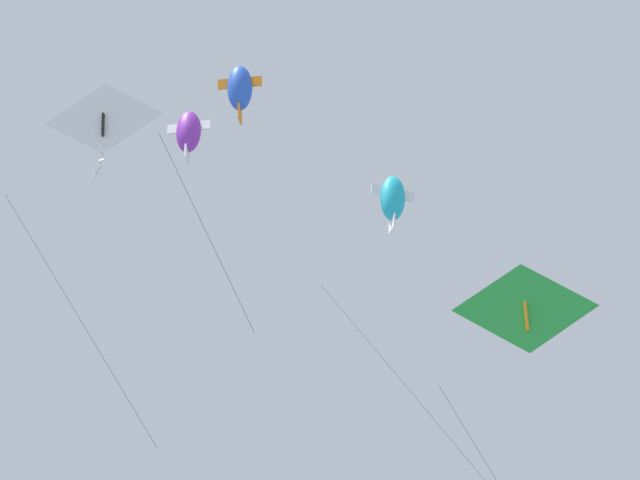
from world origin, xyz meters
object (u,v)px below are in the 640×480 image
kite_delta_highest (525,311)px  kite_delta_mid_left (104,122)px  kite_fish_upper_right (240,88)px  kite_fish_low_drifter (393,199)px  kite_fish_near_left (189,132)px

kite_delta_highest → kite_delta_mid_left: (1.46, 10.17, 6.73)m
kite_fish_upper_right → kite_fish_low_drifter: kite_fish_upper_right is taller
kite_fish_near_left → kite_delta_mid_left: kite_fish_near_left is taller
kite_fish_upper_right → kite_fish_near_left: bearing=130.1°
kite_fish_upper_right → kite_delta_mid_left: kite_fish_upper_right is taller
kite_fish_near_left → kite_fish_upper_right: bearing=-47.0°
kite_fish_low_drifter → kite_fish_upper_right: bearing=-153.4°
kite_fish_low_drifter → kite_delta_mid_left: size_ratio=1.05×
kite_fish_near_left → kite_fish_low_drifter: bearing=22.1°
kite_delta_highest → kite_delta_mid_left: bearing=-178.2°
kite_fish_low_drifter → kite_fish_near_left: bearing=176.9°
kite_delta_mid_left → kite_fish_low_drifter: bearing=26.6°
kite_fish_upper_right → kite_delta_mid_left: 3.81m
kite_delta_highest → kite_fish_low_drifter: bearing=132.3°
kite_fish_near_left → kite_delta_highest: kite_fish_near_left is taller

